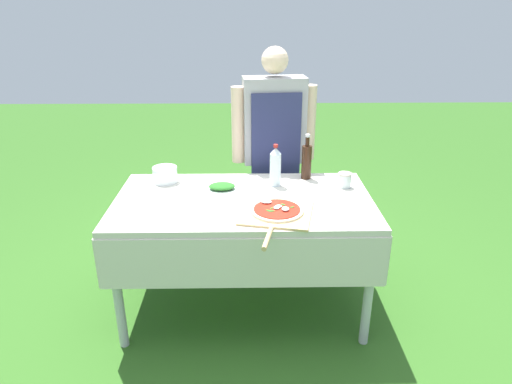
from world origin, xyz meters
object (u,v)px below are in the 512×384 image
(prep_table, at_px, (244,213))
(person_cook, at_px, (274,142))
(pizza_on_peel, at_px, (276,212))
(oil_bottle, at_px, (307,161))
(herb_container, at_px, (222,187))
(sauce_jar, at_px, (344,181))
(mixing_tub, at_px, (165,175))
(water_bottle, at_px, (275,166))

(prep_table, distance_m, person_cook, 0.68)
(pizza_on_peel, bearing_deg, oil_bottle, 79.59)
(prep_table, xyz_separation_m, oil_bottle, (0.39, 0.31, 0.20))
(herb_container, bearing_deg, sauce_jar, 2.67)
(person_cook, bearing_deg, prep_table, 64.99)
(person_cook, bearing_deg, mixing_tub, 19.82)
(mixing_tub, bearing_deg, sauce_jar, -5.24)
(prep_table, xyz_separation_m, water_bottle, (0.19, 0.20, 0.21))
(water_bottle, relative_size, herb_container, 1.40)
(person_cook, distance_m, herb_container, 0.59)
(oil_bottle, distance_m, herb_container, 0.55)
(pizza_on_peel, xyz_separation_m, sauce_jar, (0.43, 0.37, 0.03))
(pizza_on_peel, bearing_deg, herb_container, 143.88)
(herb_container, relative_size, mixing_tub, 1.23)
(prep_table, height_order, person_cook, person_cook)
(mixing_tub, height_order, sauce_jar, mixing_tub)
(person_cook, xyz_separation_m, pizza_on_peel, (-0.03, -0.81, -0.14))
(person_cook, bearing_deg, pizza_on_peel, 81.60)
(herb_container, height_order, sauce_jar, sauce_jar)
(oil_bottle, xyz_separation_m, mixing_tub, (-0.87, -0.05, -0.06))
(pizza_on_peel, relative_size, sauce_jar, 6.69)
(oil_bottle, relative_size, water_bottle, 1.11)
(mixing_tub, bearing_deg, oil_bottle, 3.34)
(prep_table, xyz_separation_m, mixing_tub, (-0.48, 0.26, 0.14))
(pizza_on_peel, height_order, mixing_tub, mixing_tub)
(prep_table, height_order, water_bottle, water_bottle)
(oil_bottle, height_order, water_bottle, oil_bottle)
(prep_table, bearing_deg, water_bottle, 46.22)
(person_cook, relative_size, oil_bottle, 5.29)
(prep_table, bearing_deg, herb_container, 134.51)
(prep_table, distance_m, pizza_on_peel, 0.29)
(person_cook, xyz_separation_m, sauce_jar, (0.40, -0.44, -0.11))
(person_cook, distance_m, pizza_on_peel, 0.82)
(herb_container, bearing_deg, pizza_on_peel, -48.13)
(person_cook, height_order, oil_bottle, person_cook)
(water_bottle, bearing_deg, person_cook, 88.44)
(water_bottle, relative_size, mixing_tub, 1.72)
(prep_table, height_order, herb_container, herb_container)
(prep_table, distance_m, water_bottle, 0.34)
(person_cook, bearing_deg, water_bottle, 81.88)
(oil_bottle, height_order, sauce_jar, oil_bottle)
(person_cook, relative_size, sauce_jar, 16.90)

